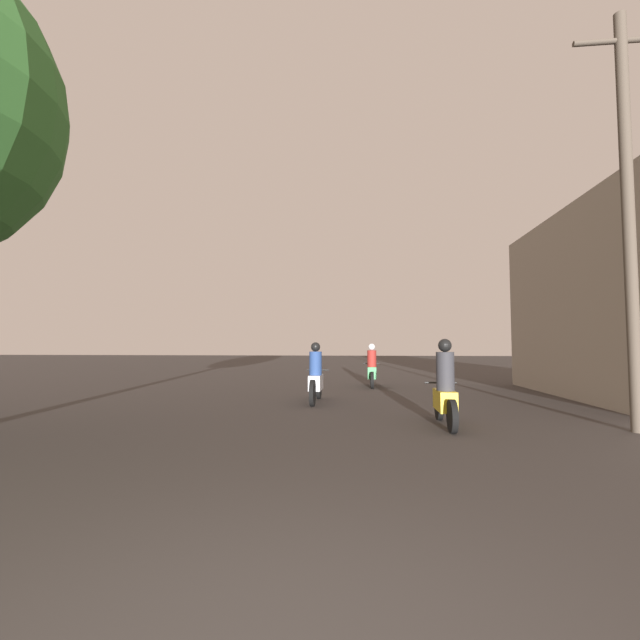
# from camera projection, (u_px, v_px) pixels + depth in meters

# --- Properties ---
(motorcycle_yellow) EXTENTS (0.60, 1.85, 1.58)m
(motorcycle_yellow) POSITION_uv_depth(u_px,v_px,m) (445.00, 391.00, 7.76)
(motorcycle_yellow) COLOR black
(motorcycle_yellow) RESTS_ON ground_plane
(motorcycle_silver) EXTENTS (0.60, 2.09, 1.54)m
(motorcycle_silver) POSITION_uv_depth(u_px,v_px,m) (316.00, 378.00, 11.02)
(motorcycle_silver) COLOR black
(motorcycle_silver) RESTS_ON ground_plane
(motorcycle_green) EXTENTS (0.60, 1.97, 1.53)m
(motorcycle_green) POSITION_uv_depth(u_px,v_px,m) (372.00, 369.00, 15.19)
(motorcycle_green) COLOR black
(motorcycle_green) RESTS_ON ground_plane
(utility_pole_near) EXTENTS (1.60, 0.20, 7.37)m
(utility_pole_near) POSITION_uv_depth(u_px,v_px,m) (628.00, 208.00, 7.41)
(utility_pole_near) COLOR #4C4238
(utility_pole_near) RESTS_ON ground_plane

